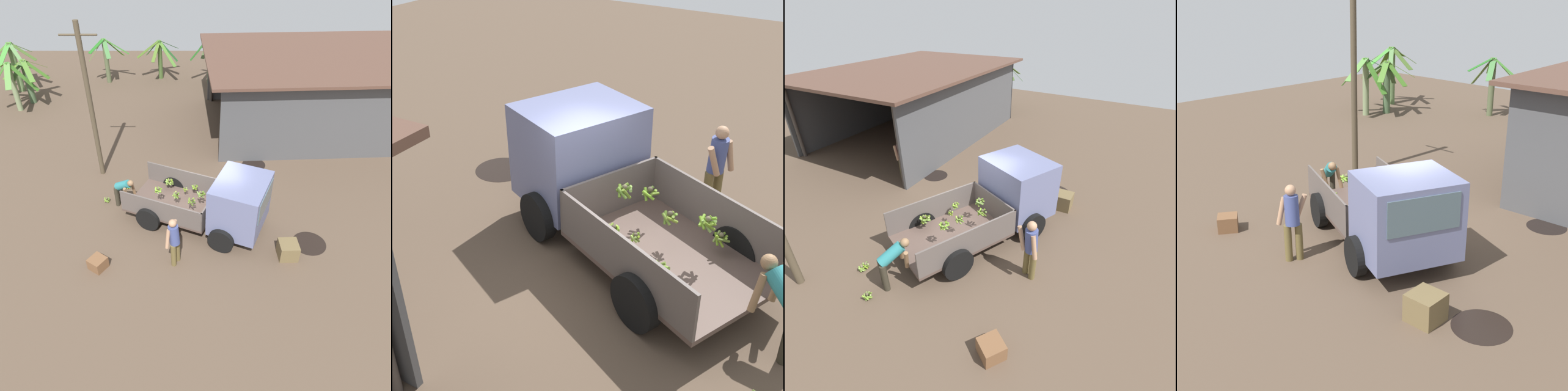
# 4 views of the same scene
# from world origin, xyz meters

# --- Properties ---
(ground) EXTENTS (36.00, 36.00, 0.00)m
(ground) POSITION_xyz_m (0.00, 0.00, 0.00)
(ground) COLOR brown
(mud_patch_0) EXTENTS (1.10, 1.10, 0.01)m
(mud_patch_0) POSITION_xyz_m (3.52, -1.77, 0.00)
(mud_patch_0) COLOR black
(mud_patch_0) RESTS_ON ground
(cargo_truck) EXTENTS (5.06, 3.63, 2.11)m
(cargo_truck) POSITION_xyz_m (0.82, -1.06, 1.11)
(cargo_truck) COLOR brown
(cargo_truck) RESTS_ON ground
(person_foreground_visitor) EXTENTS (0.51, 0.70, 1.73)m
(person_foreground_visitor) POSITION_xyz_m (-0.86, -2.57, 0.96)
(person_foreground_visitor) COLOR brown
(person_foreground_visitor) RESTS_ON ground
(wooden_crate_1) EXTENTS (0.62, 0.62, 0.54)m
(wooden_crate_1) POSITION_xyz_m (2.68, -2.32, 0.27)
(wooden_crate_1) COLOR brown
(wooden_crate_1) RESTS_ON ground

